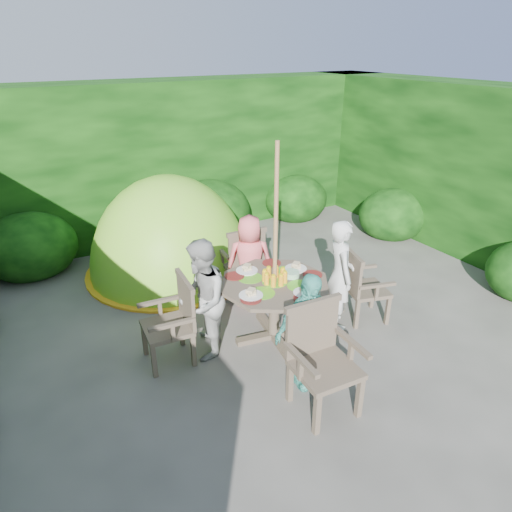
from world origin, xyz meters
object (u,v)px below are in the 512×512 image
parasol_pole (275,248)px  garden_chair_back (242,259)px  garden_chair_right (361,285)px  child_right (340,275)px  patio_table (275,291)px  garden_chair_left (174,320)px  garden_chair_front (321,357)px  child_front (307,331)px  dome_tent (173,270)px  child_back (250,261)px  child_left (202,300)px

parasol_pole → garden_chair_back: bearing=80.0°
garden_chair_right → child_right: bearing=98.3°
child_right → parasol_pole: bearing=102.5°
patio_table → garden_chair_left: bearing=170.0°
patio_table → garden_chair_back: bearing=80.2°
garden_chair_right → garden_chair_back: size_ratio=0.94×
garden_chair_back → child_right: 1.37m
garden_chair_front → child_front: (0.06, 0.29, 0.08)m
dome_tent → garden_chair_back: bearing=-81.5°
garden_chair_left → child_back: size_ratio=0.75×
parasol_pole → garden_chair_right: bearing=-9.2°
parasol_pole → child_front: parasol_pole is taller
patio_table → garden_chair_back: size_ratio=1.55×
patio_table → garden_chair_left: garden_chair_left is taller
parasol_pole → child_right: bearing=-9.6°
garden_chair_front → patio_table: bearing=82.9°
patio_table → garden_chair_left: size_ratio=1.60×
child_left → dome_tent: size_ratio=0.44×
patio_table → child_left: child_left is taller
garden_chair_front → child_back: child_back is taller
garden_chair_back → child_right: bearing=120.9°
garden_chair_back → child_front: size_ratio=0.76×
parasol_pole → child_back: parasol_pole is taller
garden_chair_front → child_front: child_front is taller
child_right → child_back: child_right is taller
patio_table → child_left: size_ratio=1.08×
patio_table → parasol_pole: parasol_pole is taller
garden_chair_right → patio_table: bearing=97.1°
garden_chair_left → child_front: child_front is taller
parasol_pole → child_back: (0.13, 0.79, -0.51)m
garden_chair_right → garden_chair_front: garden_chair_front is taller
parasol_pole → child_front: 0.95m
garden_chair_front → child_back: (0.33, 1.87, 0.07)m
patio_table → child_right: (0.78, -0.13, 0.05)m
garden_chair_right → child_right: (-0.30, 0.04, 0.20)m
garden_chair_left → child_front: (0.95, -0.98, 0.12)m
child_back → garden_chair_right: bearing=159.7°
garden_chair_right → garden_chair_left: bearing=96.7°
parasol_pole → dome_tent: size_ratio=0.75×
patio_table → garden_chair_back: 1.10m
parasol_pole → garden_chair_left: 1.27m
patio_table → child_back: (0.13, 0.79, -0.01)m
patio_table → child_back: 0.80m
garden_chair_back → garden_chair_left: bearing=39.7°
parasol_pole → patio_table: bearing=3.2°
child_left → child_front: 1.13m
patio_table → garden_chair_front: bearing=-100.4°
parasol_pole → garden_chair_right: 1.28m
parasol_pole → child_left: bearing=170.4°
child_right → child_left: child_right is taller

